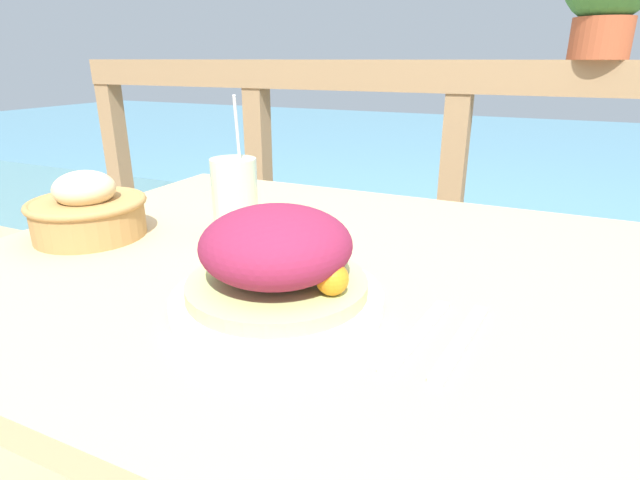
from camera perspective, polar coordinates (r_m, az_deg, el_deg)
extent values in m
cube|color=tan|center=(0.78, 3.19, -4.44)|extent=(1.23, 0.90, 0.04)
cube|color=tan|center=(1.50, -11.56, -8.50)|extent=(0.06, 0.06, 0.73)
cube|color=#937551|center=(1.54, 15.90, 17.52)|extent=(2.80, 0.08, 0.09)
cube|color=#937551|center=(2.29, -21.48, 3.89)|extent=(0.07, 0.07, 0.98)
cube|color=#937551|center=(1.87, -6.70, 1.76)|extent=(0.07, 0.07, 0.98)
cube|color=#937551|center=(1.64, 14.15, -1.41)|extent=(0.07, 0.07, 0.98)
cube|color=#568EA8|center=(4.11, 20.84, 6.89)|extent=(12.00, 4.00, 0.46)
cylinder|color=white|center=(0.65, -4.85, -6.72)|extent=(0.27, 0.27, 0.02)
cylinder|color=#B7D17A|center=(0.64, -4.90, -5.20)|extent=(0.23, 0.23, 0.02)
ellipsoid|color=maroon|center=(0.62, -5.05, -0.53)|extent=(0.19, 0.19, 0.09)
sphere|color=orange|center=(0.59, 1.39, -4.45)|extent=(0.04, 0.04, 0.04)
sphere|color=orange|center=(0.68, -10.58, -1.42)|extent=(0.04, 0.04, 0.04)
cylinder|color=beige|center=(0.88, -9.68, 4.59)|extent=(0.08, 0.08, 0.14)
cylinder|color=white|center=(0.86, -9.17, 9.11)|extent=(0.03, 0.06, 0.21)
cylinder|color=#AD7F47|center=(0.98, -24.88, 2.26)|extent=(0.19, 0.19, 0.07)
torus|color=#AD7F47|center=(0.97, -25.12, 3.90)|extent=(0.20, 0.20, 0.01)
ellipsoid|color=beige|center=(0.97, -25.34, 5.32)|extent=(0.10, 0.10, 0.06)
cylinder|color=#A34C2D|center=(1.52, 29.41, 19.41)|extent=(0.14, 0.14, 0.10)
cube|color=silver|center=(0.60, 11.06, -10.48)|extent=(0.04, 0.18, 0.00)
cube|color=silver|center=(0.59, 15.80, -11.01)|extent=(0.04, 0.18, 0.00)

